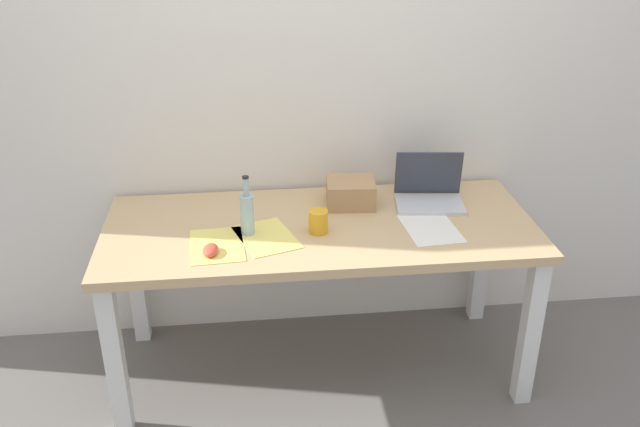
# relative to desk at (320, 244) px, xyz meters

# --- Properties ---
(ground_plane) EXTENTS (8.00, 8.00, 0.00)m
(ground_plane) POSITION_rel_desk_xyz_m (0.00, 0.00, -0.65)
(ground_plane) COLOR slate
(back_wall) EXTENTS (5.20, 0.08, 2.60)m
(back_wall) POSITION_rel_desk_xyz_m (0.00, 0.44, 0.65)
(back_wall) COLOR silver
(back_wall) RESTS_ON ground
(desk) EXTENTS (1.82, 0.76, 0.75)m
(desk) POSITION_rel_desk_xyz_m (0.00, 0.00, 0.00)
(desk) COLOR tan
(desk) RESTS_ON ground
(laptop_right) EXTENTS (0.32, 0.25, 0.22)m
(laptop_right) POSITION_rel_desk_xyz_m (0.51, 0.15, 0.15)
(laptop_right) COLOR silver
(laptop_right) RESTS_ON desk
(beer_bottle) EXTENTS (0.06, 0.06, 0.26)m
(beer_bottle) POSITION_rel_desk_xyz_m (-0.30, -0.06, 0.19)
(beer_bottle) COLOR #99B7C1
(beer_bottle) RESTS_ON desk
(computer_mouse) EXTENTS (0.07, 0.10, 0.03)m
(computer_mouse) POSITION_rel_desk_xyz_m (-0.45, -0.21, 0.11)
(computer_mouse) COLOR #D84C38
(computer_mouse) RESTS_ON desk
(cardboard_box) EXTENTS (0.22, 0.20, 0.11)m
(cardboard_box) POSITION_rel_desk_xyz_m (0.16, 0.18, 0.15)
(cardboard_box) COLOR tan
(cardboard_box) RESTS_ON desk
(coffee_mug) EXTENTS (0.08, 0.08, 0.09)m
(coffee_mug) POSITION_rel_desk_xyz_m (-0.01, -0.07, 0.14)
(coffee_mug) COLOR gold
(coffee_mug) RESTS_ON desk
(paper_sheet_front_right) EXTENTS (0.23, 0.31, 0.00)m
(paper_sheet_front_right) POSITION_rel_desk_xyz_m (0.45, -0.09, 0.10)
(paper_sheet_front_right) COLOR white
(paper_sheet_front_right) RESTS_ON desk
(paper_yellow_folder) EXTENTS (0.29, 0.35, 0.00)m
(paper_yellow_folder) POSITION_rel_desk_xyz_m (-0.23, -0.09, 0.10)
(paper_yellow_folder) COLOR #F4E06B
(paper_yellow_folder) RESTS_ON desk
(paper_sheet_front_left) EXTENTS (0.23, 0.31, 0.00)m
(paper_sheet_front_left) POSITION_rel_desk_xyz_m (-0.43, -0.14, 0.10)
(paper_sheet_front_left) COLOR #F4E06B
(paper_sheet_front_left) RESTS_ON desk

